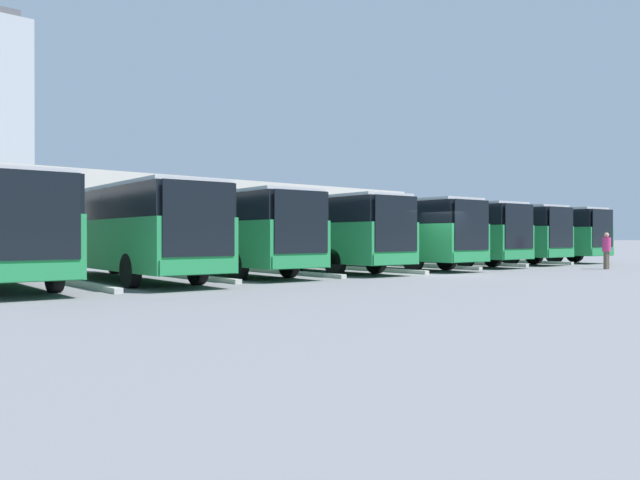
{
  "coord_description": "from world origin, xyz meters",
  "views": [
    {
      "loc": [
        19.72,
        15.39,
        1.48
      ],
      "look_at": [
        0.89,
        -5.89,
        1.35
      ],
      "focal_mm": 35.0,
      "sensor_mm": 36.0,
      "label": 1
    }
  ],
  "objects_px": {
    "bus_1": "(468,232)",
    "pedestrian": "(606,250)",
    "bus_4": "(302,231)",
    "bus_5": "(215,230)",
    "bus_0": "(511,233)",
    "bus_3": "(374,231)",
    "bus_2": "(424,232)",
    "bus_6": "(122,229)"
  },
  "relations": [
    {
      "from": "bus_3",
      "to": "pedestrian",
      "type": "distance_m",
      "value": 10.74
    },
    {
      "from": "pedestrian",
      "to": "bus_0",
      "type": "bearing_deg",
      "value": -129.46
    },
    {
      "from": "bus_1",
      "to": "bus_4",
      "type": "xyz_separation_m",
      "value": [
        12.72,
        0.22,
        0.0
      ]
    },
    {
      "from": "bus_1",
      "to": "pedestrian",
      "type": "xyz_separation_m",
      "value": [
        1.41,
        8.59,
        -0.85
      ]
    },
    {
      "from": "bus_5",
      "to": "bus_3",
      "type": "bearing_deg",
      "value": 179.23
    },
    {
      "from": "bus_2",
      "to": "bus_6",
      "type": "bearing_deg",
      "value": 5.33
    },
    {
      "from": "bus_5",
      "to": "pedestrian",
      "type": "height_order",
      "value": "bus_5"
    },
    {
      "from": "bus_6",
      "to": "bus_1",
      "type": "bearing_deg",
      "value": -174.53
    },
    {
      "from": "bus_4",
      "to": "bus_3",
      "type": "bearing_deg",
      "value": 179.33
    },
    {
      "from": "bus_3",
      "to": "bus_6",
      "type": "xyz_separation_m",
      "value": [
        12.72,
        0.1,
        0.0
      ]
    },
    {
      "from": "bus_3",
      "to": "pedestrian",
      "type": "height_order",
      "value": "bus_3"
    },
    {
      "from": "bus_4",
      "to": "bus_0",
      "type": "bearing_deg",
      "value": -176.18
    },
    {
      "from": "bus_6",
      "to": "bus_5",
      "type": "bearing_deg",
      "value": -166.06
    },
    {
      "from": "bus_2",
      "to": "pedestrian",
      "type": "height_order",
      "value": "bus_2"
    },
    {
      "from": "bus_1",
      "to": "bus_4",
      "type": "distance_m",
      "value": 12.72
    },
    {
      "from": "bus_4",
      "to": "bus_6",
      "type": "bearing_deg",
      "value": 6.58
    },
    {
      "from": "bus_3",
      "to": "bus_0",
      "type": "bearing_deg",
      "value": -174.68
    },
    {
      "from": "bus_1",
      "to": "bus_6",
      "type": "relative_size",
      "value": 1.0
    },
    {
      "from": "bus_1",
      "to": "bus_2",
      "type": "distance_m",
      "value": 4.24
    },
    {
      "from": "bus_5",
      "to": "bus_0",
      "type": "bearing_deg",
      "value": -177.12
    },
    {
      "from": "bus_4",
      "to": "bus_2",
      "type": "bearing_deg",
      "value": -175.92
    },
    {
      "from": "bus_2",
      "to": "pedestrian",
      "type": "distance_m",
      "value": 8.92
    },
    {
      "from": "bus_0",
      "to": "pedestrian",
      "type": "bearing_deg",
      "value": 59.76
    },
    {
      "from": "bus_0",
      "to": "bus_2",
      "type": "bearing_deg",
      "value": 3.56
    },
    {
      "from": "bus_2",
      "to": "pedestrian",
      "type": "xyz_separation_m",
      "value": [
        -2.83,
        8.42,
        -0.85
      ]
    },
    {
      "from": "bus_2",
      "to": "bus_5",
      "type": "height_order",
      "value": "same"
    },
    {
      "from": "bus_5",
      "to": "pedestrian",
      "type": "relative_size",
      "value": 7.09
    },
    {
      "from": "bus_5",
      "to": "bus_1",
      "type": "bearing_deg",
      "value": -176.67
    },
    {
      "from": "bus_2",
      "to": "bus_5",
      "type": "bearing_deg",
      "value": 2.42
    },
    {
      "from": "bus_2",
      "to": "bus_1",
      "type": "bearing_deg",
      "value": -173.94
    },
    {
      "from": "bus_1",
      "to": "bus_2",
      "type": "height_order",
      "value": "same"
    },
    {
      "from": "bus_0",
      "to": "bus_2",
      "type": "xyz_separation_m",
      "value": [
        8.48,
        -0.02,
        0.0
      ]
    },
    {
      "from": "bus_5",
      "to": "bus_6",
      "type": "distance_m",
      "value": 4.31
    },
    {
      "from": "bus_3",
      "to": "bus_5",
      "type": "height_order",
      "value": "same"
    },
    {
      "from": "bus_2",
      "to": "bus_4",
      "type": "distance_m",
      "value": 8.48
    },
    {
      "from": "bus_0",
      "to": "bus_5",
      "type": "distance_m",
      "value": 21.2
    },
    {
      "from": "bus_2",
      "to": "bus_6",
      "type": "xyz_separation_m",
      "value": [
        16.96,
        0.47,
        0.0
      ]
    },
    {
      "from": "bus_0",
      "to": "bus_3",
      "type": "relative_size",
      "value": 1.0
    },
    {
      "from": "bus_2",
      "to": "bus_5",
      "type": "distance_m",
      "value": 12.72
    },
    {
      "from": "bus_3",
      "to": "pedestrian",
      "type": "bearing_deg",
      "value": 135.03
    },
    {
      "from": "bus_3",
      "to": "bus_6",
      "type": "relative_size",
      "value": 1.0
    },
    {
      "from": "bus_4",
      "to": "bus_5",
      "type": "height_order",
      "value": "same"
    }
  ]
}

